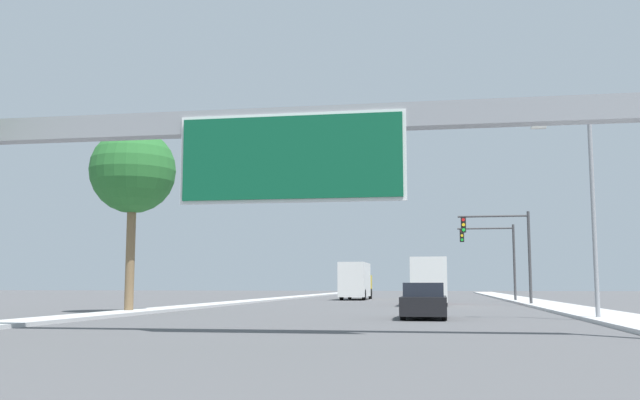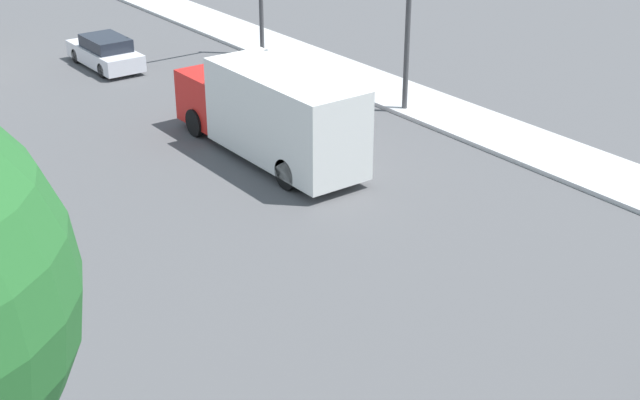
{
  "view_description": "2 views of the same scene",
  "coord_description": "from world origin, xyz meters",
  "px_view_note": "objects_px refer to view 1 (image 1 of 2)",
  "views": [
    {
      "loc": [
        4.13,
        -2.09,
        1.46
      ],
      "look_at": [
        0.0,
        22.81,
        4.43
      ],
      "focal_mm": 40.0,
      "sensor_mm": 36.0,
      "label": 1
    },
    {
      "loc": [
        -11.88,
        23.72,
        11.55
      ],
      "look_at": [
        0.43,
        40.27,
        1.87
      ],
      "focal_mm": 50.0,
      "sensor_mm": 36.0,
      "label": 2
    }
  ],
  "objects_px": {
    "truck_box_secondary": "(429,282)",
    "car_far_center": "(424,302)",
    "street_lamp_right": "(585,200)",
    "sign_gantry": "(293,143)",
    "palm_tree_background": "(133,172)",
    "truck_box_primary": "(356,281)",
    "traffic_light_mid_block": "(496,249)",
    "car_near_right": "(432,293)",
    "traffic_light_near_intersection": "(506,242)"
  },
  "relations": [
    {
      "from": "traffic_light_near_intersection",
      "to": "car_far_center",
      "type": "bearing_deg",
      "value": -105.04
    },
    {
      "from": "car_far_center",
      "to": "traffic_light_near_intersection",
      "type": "distance_m",
      "value": 20.48
    },
    {
      "from": "car_near_right",
      "to": "truck_box_primary",
      "type": "xyz_separation_m",
      "value": [
        -7.0,
        3.89,
        1.04
      ]
    },
    {
      "from": "sign_gantry",
      "to": "street_lamp_right",
      "type": "height_order",
      "value": "street_lamp_right"
    },
    {
      "from": "truck_box_primary",
      "to": "street_lamp_right",
      "type": "xyz_separation_m",
      "value": [
        13.55,
        -36.39,
        3.13
      ]
    },
    {
      "from": "car_far_center",
      "to": "truck_box_secondary",
      "type": "height_order",
      "value": "truck_box_secondary"
    },
    {
      "from": "car_far_center",
      "to": "palm_tree_background",
      "type": "height_order",
      "value": "palm_tree_background"
    },
    {
      "from": "street_lamp_right",
      "to": "car_far_center",
      "type": "bearing_deg",
      "value": 174.62
    },
    {
      "from": "sign_gantry",
      "to": "car_far_center",
      "type": "relative_size",
      "value": 4.4
    },
    {
      "from": "traffic_light_near_intersection",
      "to": "traffic_light_mid_block",
      "type": "distance_m",
      "value": 10.0
    },
    {
      "from": "sign_gantry",
      "to": "palm_tree_background",
      "type": "xyz_separation_m",
      "value": [
        -11.25,
        14.03,
        1.62
      ]
    },
    {
      "from": "truck_box_primary",
      "to": "truck_box_secondary",
      "type": "height_order",
      "value": "truck_box_primary"
    },
    {
      "from": "car_near_right",
      "to": "traffic_light_near_intersection",
      "type": "relative_size",
      "value": 0.72
    },
    {
      "from": "traffic_light_mid_block",
      "to": "palm_tree_background",
      "type": "relative_size",
      "value": 0.67
    },
    {
      "from": "car_near_right",
      "to": "car_far_center",
      "type": "height_order",
      "value": "car_far_center"
    },
    {
      "from": "car_far_center",
      "to": "palm_tree_background",
      "type": "bearing_deg",
      "value": 166.99
    },
    {
      "from": "truck_box_primary",
      "to": "street_lamp_right",
      "type": "bearing_deg",
      "value": -69.57
    },
    {
      "from": "traffic_light_mid_block",
      "to": "traffic_light_near_intersection",
      "type": "bearing_deg",
      "value": -90.4
    },
    {
      "from": "traffic_light_near_intersection",
      "to": "palm_tree_background",
      "type": "height_order",
      "value": "palm_tree_background"
    },
    {
      "from": "truck_box_primary",
      "to": "truck_box_secondary",
      "type": "bearing_deg",
      "value": -67.82
    },
    {
      "from": "sign_gantry",
      "to": "car_near_right",
      "type": "height_order",
      "value": "sign_gantry"
    },
    {
      "from": "sign_gantry",
      "to": "truck_box_primary",
      "type": "height_order",
      "value": "sign_gantry"
    },
    {
      "from": "car_near_right",
      "to": "traffic_light_near_intersection",
      "type": "xyz_separation_m",
      "value": [
        5.23,
        -12.42,
        3.66
      ]
    },
    {
      "from": "car_far_center",
      "to": "truck_box_primary",
      "type": "bearing_deg",
      "value": 101.07
    },
    {
      "from": "sign_gantry",
      "to": "palm_tree_background",
      "type": "height_order",
      "value": "palm_tree_background"
    },
    {
      "from": "sign_gantry",
      "to": "traffic_light_near_intersection",
      "type": "height_order",
      "value": "sign_gantry"
    },
    {
      "from": "car_far_center",
      "to": "traffic_light_mid_block",
      "type": "bearing_deg",
      "value": 79.8
    },
    {
      "from": "truck_box_secondary",
      "to": "car_far_center",
      "type": "bearing_deg",
      "value": -90.0
    },
    {
      "from": "truck_box_primary",
      "to": "traffic_light_mid_block",
      "type": "xyz_separation_m",
      "value": [
        12.3,
        -6.31,
        2.55
      ]
    },
    {
      "from": "car_near_right",
      "to": "traffic_light_mid_block",
      "type": "relative_size",
      "value": 0.72
    },
    {
      "from": "truck_box_secondary",
      "to": "sign_gantry",
      "type": "bearing_deg",
      "value": -96.83
    },
    {
      "from": "street_lamp_right",
      "to": "sign_gantry",
      "type": "bearing_deg",
      "value": -135.15
    },
    {
      "from": "sign_gantry",
      "to": "car_far_center",
      "type": "xyz_separation_m",
      "value": [
        3.5,
        10.62,
        -4.83
      ]
    },
    {
      "from": "palm_tree_background",
      "to": "sign_gantry",
      "type": "bearing_deg",
      "value": -51.27
    },
    {
      "from": "street_lamp_right",
      "to": "traffic_light_mid_block",
      "type": "bearing_deg",
      "value": 92.38
    },
    {
      "from": "car_near_right",
      "to": "traffic_light_mid_block",
      "type": "height_order",
      "value": "traffic_light_mid_block"
    },
    {
      "from": "truck_box_secondary",
      "to": "traffic_light_mid_block",
      "type": "height_order",
      "value": "traffic_light_mid_block"
    },
    {
      "from": "traffic_light_mid_block",
      "to": "car_far_center",
      "type": "bearing_deg",
      "value": -100.2
    },
    {
      "from": "truck_box_primary",
      "to": "traffic_light_mid_block",
      "type": "bearing_deg",
      "value": -27.15
    },
    {
      "from": "truck_box_secondary",
      "to": "palm_tree_background",
      "type": "height_order",
      "value": "palm_tree_background"
    },
    {
      "from": "truck_box_primary",
      "to": "traffic_light_mid_block",
      "type": "height_order",
      "value": "traffic_light_mid_block"
    },
    {
      "from": "car_near_right",
      "to": "truck_box_secondary",
      "type": "height_order",
      "value": "truck_box_secondary"
    },
    {
      "from": "sign_gantry",
      "to": "palm_tree_background",
      "type": "relative_size",
      "value": 2.15
    },
    {
      "from": "car_near_right",
      "to": "street_lamp_right",
      "type": "xyz_separation_m",
      "value": [
        6.55,
        -32.51,
        4.17
      ]
    },
    {
      "from": "palm_tree_background",
      "to": "street_lamp_right",
      "type": "xyz_separation_m",
      "value": [
        21.31,
        -4.03,
        -2.32
      ]
    },
    {
      "from": "truck_box_secondary",
      "to": "traffic_light_mid_block",
      "type": "distance_m",
      "value": 12.37
    },
    {
      "from": "sign_gantry",
      "to": "street_lamp_right",
      "type": "distance_m",
      "value": 14.2
    },
    {
      "from": "truck_box_primary",
      "to": "street_lamp_right",
      "type": "relative_size",
      "value": 1.09
    },
    {
      "from": "traffic_light_near_intersection",
      "to": "street_lamp_right",
      "type": "height_order",
      "value": "street_lamp_right"
    },
    {
      "from": "car_far_center",
      "to": "street_lamp_right",
      "type": "bearing_deg",
      "value": -5.38
    }
  ]
}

